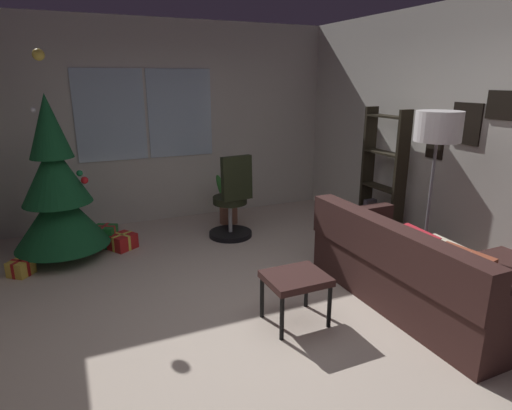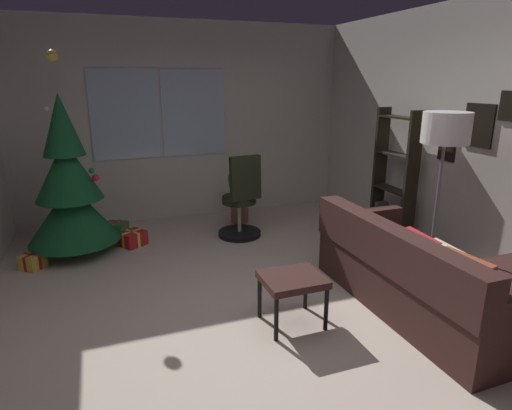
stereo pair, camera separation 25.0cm
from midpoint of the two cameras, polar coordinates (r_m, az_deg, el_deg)
ground_plane at (r=3.80m, az=-0.11°, el=-16.03°), size 4.71×6.36×0.10m
wall_back_with_windows at (r=6.32m, az=-12.46°, el=10.62°), size 4.71×0.12×2.77m
wall_right_with_frames at (r=4.76m, az=27.58°, el=7.29°), size 0.12×6.36×2.77m
couch at (r=4.20m, az=21.90°, el=-8.77°), size 1.73×2.09×0.81m
footstool at (r=3.61m, az=3.29°, el=-10.13°), size 0.50×0.43×0.44m
holiday_tree at (r=5.28m, az=-26.15°, el=1.36°), size 1.03×1.03×2.28m
gift_box_red at (r=5.51m, az=-18.57°, el=-4.65°), size 0.37×0.36×0.19m
gift_box_green at (r=5.63m, az=-20.61°, el=-3.94°), size 0.33×0.32×0.27m
gift_box_gold at (r=5.24m, az=-30.03°, el=-7.27°), size 0.29×0.29×0.17m
office_chair at (r=5.49m, az=-4.48°, el=-0.10°), size 0.56×0.56×1.09m
bookshelf at (r=5.54m, az=15.19°, el=2.60°), size 0.18×0.64×1.66m
floor_lamp at (r=4.30m, az=21.44°, el=8.54°), size 0.42×0.42×1.71m
potted_plant at (r=6.13m, az=-4.66°, el=0.00°), size 0.38×0.58×0.69m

